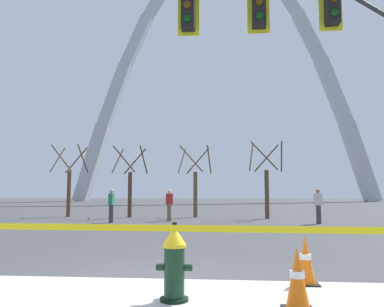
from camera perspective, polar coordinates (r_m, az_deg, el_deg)
ground_plane at (r=6.42m, az=-5.55°, el=-17.94°), size 240.00×240.00×0.00m
fire_hydrant at (r=5.24m, az=-2.54°, el=-15.53°), size 0.46×0.48×0.99m
caution_tape_barrier at (r=4.97m, az=-4.13°, el=-13.40°), size 5.32×0.28×1.01m
traffic_cone_by_hydrant at (r=5.00m, az=14.90°, el=-17.08°), size 0.36×0.36×0.73m
traffic_cone_mid_sidewalk at (r=6.38m, az=16.00°, el=-14.55°), size 0.36×0.36×0.73m
traffic_signal_gantry at (r=8.49m, az=22.47°, el=15.68°), size 7.82×0.44×6.00m
monument_arch at (r=77.14m, az=4.19°, el=10.09°), size 56.58×2.49×51.33m
tree_far_left at (r=25.17m, az=-17.25°, el=-4.32°), size 1.98×1.99×4.30m
tree_left_mid at (r=23.70m, az=-8.90°, el=-4.59°), size 1.91×1.93×4.15m
tree_center_left at (r=23.47m, az=0.48°, el=-4.62°), size 1.93×1.94×4.18m
tree_center_right at (r=22.42m, az=10.67°, el=-4.42°), size 1.95×1.96×4.22m
pedestrian_walking_left at (r=20.09m, az=-3.28°, el=-7.37°), size 0.38×0.28×1.59m
pedestrian_standing_center at (r=19.33m, az=-11.52°, el=-7.32°), size 0.22×0.35×1.59m
pedestrian_walking_right at (r=19.20m, az=17.70°, el=-7.17°), size 0.38×0.38×1.59m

